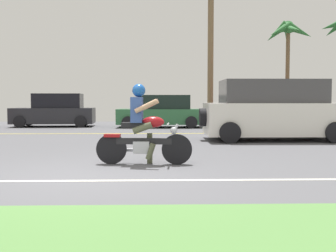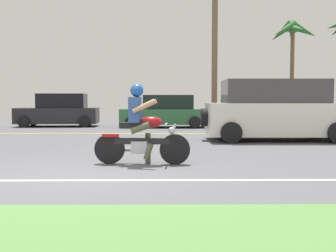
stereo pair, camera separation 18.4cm
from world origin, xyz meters
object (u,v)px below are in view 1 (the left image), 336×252
Objects in this scene: motorcyclist at (143,130)px; parked_car_3 at (272,112)px; parked_car_2 at (161,112)px; palm_tree_1 at (287,37)px; suv_nearby at (273,111)px; parked_car_1 at (55,111)px.

motorcyclist reaches higher than parked_car_3.
parked_car_2 is 5.52m from parked_car_3.
palm_tree_1 is at bearing 61.93° from motorcyclist.
suv_nearby is 1.06× the size of parked_car_3.
parked_car_1 reaches higher than parked_car_2.
parked_car_1 is 10.72m from parked_car_3.
parked_car_1 reaches higher than motorcyclist.
suv_nearby is 1.13× the size of parked_car_2.
palm_tree_1 is (1.20, 1.49, 3.95)m from parked_car_3.
parked_car_2 is at bearing -162.73° from palm_tree_1.
suv_nearby reaches higher than parked_car_2.
palm_tree_1 reaches higher than parked_car_1.
motorcyclist is 12.99m from parked_car_1.
parked_car_1 is 12.63m from palm_tree_1.
parked_car_3 is at bearing -128.96° from palm_tree_1.
parked_car_1 is (-8.73, 7.19, -0.19)m from suv_nearby.
suv_nearby is at bearing 50.77° from motorcyclist.
suv_nearby is 0.84× the size of palm_tree_1.
parked_car_3 is 0.79× the size of palm_tree_1.
motorcyclist is at bearing -116.53° from parked_car_3.
parked_car_2 is at bearing 118.25° from suv_nearby.
parked_car_2 is (-3.50, 6.52, -0.22)m from suv_nearby.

